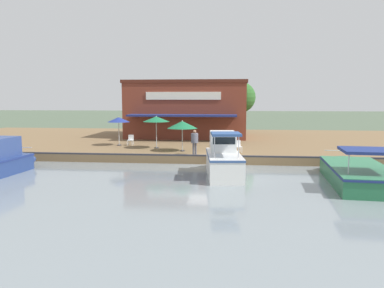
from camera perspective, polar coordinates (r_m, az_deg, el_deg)
ground_plane at (r=24.74m, az=2.33°, el=-3.30°), size 220.00×220.00×0.00m
quay_deck at (r=35.56m, az=3.46°, el=0.32°), size 22.00×56.00×0.60m
quay_edge_fender at (r=24.73m, az=2.35°, el=-1.78°), size 0.20×50.40×0.10m
waterfront_restaurant at (r=37.74m, az=-0.67°, el=5.37°), size 9.02×11.66×5.52m
patio_umbrella_back_row at (r=30.82m, az=-11.12°, el=3.66°), size 1.80×1.80×2.35m
patio_umbrella_mid_patio_right at (r=26.95m, az=-1.49°, el=2.96°), size 2.18×2.18×2.23m
patio_umbrella_by_entrance at (r=28.66m, az=-5.47°, el=3.79°), size 2.03×2.03×2.48m
cafe_chair_beside_entrance at (r=26.65m, az=7.03°, el=-0.27°), size 0.55×0.55×0.85m
cafe_chair_under_first_umbrella at (r=27.16m, az=4.96°, el=-0.10°), size 0.60×0.60×0.85m
cafe_chair_facing_river at (r=30.94m, az=-9.34°, el=0.69°), size 0.45×0.45×0.85m
cafe_chair_mid_patio at (r=29.62m, az=4.03°, el=0.49°), size 0.59×0.59×0.85m
person_mid_patio at (r=25.20m, az=0.40°, el=0.73°), size 0.48×0.48×1.70m
motorboat_distant_upstream at (r=21.52m, az=4.73°, el=-2.21°), size 5.80×2.31×2.54m
motorboat_mid_row at (r=21.46m, az=23.59°, el=-3.82°), size 8.00×3.35×2.00m
tree_upstream_bank at (r=40.47m, az=7.13°, el=6.94°), size 3.51×3.34×5.60m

